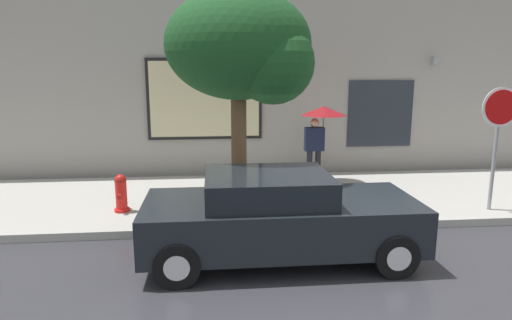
# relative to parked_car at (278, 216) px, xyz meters

# --- Properties ---
(ground_plane) EXTENTS (60.00, 60.00, 0.00)m
(ground_plane) POSITION_rel_parked_car_xyz_m (0.40, 0.03, -0.68)
(ground_plane) COLOR #333338
(sidewalk) EXTENTS (20.00, 4.00, 0.15)m
(sidewalk) POSITION_rel_parked_car_xyz_m (0.40, 3.03, -0.61)
(sidewalk) COLOR #A3A099
(sidewalk) RESTS_ON ground
(building_facade) EXTENTS (20.00, 0.67, 7.00)m
(building_facade) POSITION_rel_parked_car_xyz_m (0.39, 5.53, 2.80)
(building_facade) COLOR #9E998E
(building_facade) RESTS_ON ground
(parked_car) EXTENTS (4.16, 1.84, 1.37)m
(parked_car) POSITION_rel_parked_car_xyz_m (0.00, 0.00, 0.00)
(parked_car) COLOR black
(parked_car) RESTS_ON ground
(fire_hydrant) EXTENTS (0.30, 0.44, 0.75)m
(fire_hydrant) POSITION_rel_parked_car_xyz_m (-2.79, 2.17, -0.17)
(fire_hydrant) COLOR red
(fire_hydrant) RESTS_ON sidewalk
(pedestrian_with_umbrella) EXTENTS (1.08, 1.08, 1.88)m
(pedestrian_with_umbrella) POSITION_rel_parked_car_xyz_m (1.62, 4.01, 0.99)
(pedestrian_with_umbrella) COLOR black
(pedestrian_with_umbrella) RESTS_ON sidewalk
(street_tree) EXTENTS (2.61, 2.22, 4.16)m
(street_tree) POSITION_rel_parked_car_xyz_m (-0.38, 1.60, 2.56)
(street_tree) COLOR #4C3823
(street_tree) RESTS_ON sidewalk
(stop_sign) EXTENTS (0.76, 0.10, 2.42)m
(stop_sign) POSITION_rel_parked_car_xyz_m (4.50, 1.55, 1.18)
(stop_sign) COLOR gray
(stop_sign) RESTS_ON sidewalk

